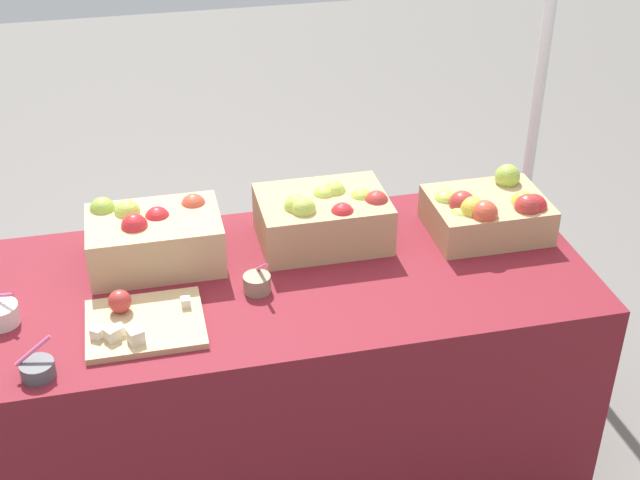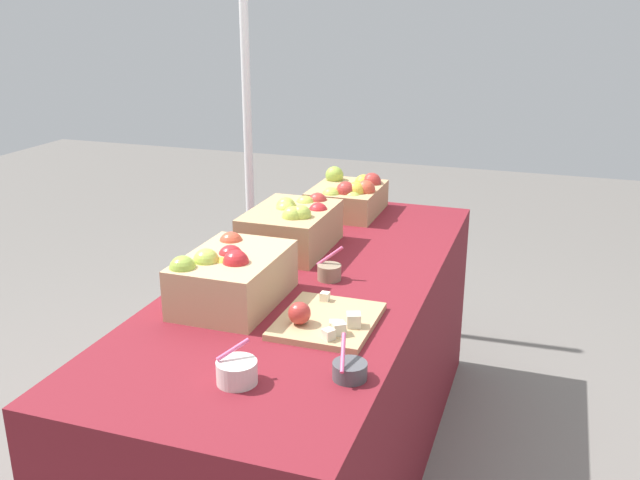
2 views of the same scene
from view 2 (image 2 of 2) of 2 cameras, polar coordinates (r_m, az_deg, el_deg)
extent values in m
plane|color=slate|center=(2.63, -0.60, -18.15)|extent=(10.00, 10.00, 0.00)
cube|color=maroon|center=(2.42, -0.63, -11.14)|extent=(1.90, 0.76, 0.74)
cube|color=tan|center=(2.93, 2.22, 3.29)|extent=(0.35, 0.27, 0.11)
sphere|color=#99B742|center=(3.03, 1.18, 5.28)|extent=(0.08, 0.08, 0.08)
sphere|color=#B2332D|center=(2.83, 2.11, 4.00)|extent=(0.08, 0.08, 0.08)
sphere|color=#D14C33|center=(2.85, 3.73, 4.10)|extent=(0.08, 0.08, 0.08)
sphere|color=#B2C64C|center=(2.85, 1.60, 3.60)|extent=(0.08, 0.08, 0.08)
sphere|color=gold|center=(3.00, 3.55, 4.60)|extent=(0.08, 0.08, 0.08)
sphere|color=#B2332D|center=(2.98, 4.24, 4.73)|extent=(0.08, 0.08, 0.08)
sphere|color=#B2C64C|center=(2.82, 0.91, 3.53)|extent=(0.08, 0.08, 0.08)
sphere|color=#B2C64C|center=(2.81, 2.67, 3.23)|extent=(0.08, 0.08, 0.08)
sphere|color=gold|center=(2.83, 2.93, 3.97)|extent=(0.08, 0.08, 0.08)
sphere|color=red|center=(3.01, 4.24, 4.72)|extent=(0.08, 0.08, 0.08)
cube|color=tan|center=(2.49, -2.37, 0.88)|extent=(0.38, 0.27, 0.15)
sphere|color=#B2C64C|center=(2.49, -2.82, 2.34)|extent=(0.07, 0.07, 0.07)
sphere|color=#B2C64C|center=(2.52, -2.78, 2.69)|extent=(0.07, 0.07, 0.07)
sphere|color=#B2C64C|center=(2.58, -1.21, 2.84)|extent=(0.07, 0.07, 0.07)
sphere|color=#B2C64C|center=(2.38, -1.56, 2.03)|extent=(0.07, 0.07, 0.07)
sphere|color=#B2C64C|center=(2.38, -2.25, 1.91)|extent=(0.07, 0.07, 0.07)
sphere|color=#B2332D|center=(2.60, -0.20, 3.09)|extent=(0.07, 0.07, 0.07)
sphere|color=red|center=(2.48, -0.16, 2.24)|extent=(0.07, 0.07, 0.07)
cube|color=tan|center=(2.06, -7.03, -3.14)|extent=(0.38, 0.26, 0.15)
sphere|color=red|center=(1.98, -6.85, -1.87)|extent=(0.08, 0.08, 0.08)
sphere|color=#D14C33|center=(2.17, -7.24, -0.30)|extent=(0.08, 0.08, 0.08)
sphere|color=#99B742|center=(1.96, -11.11, -2.33)|extent=(0.08, 0.08, 0.08)
sphere|color=gold|center=(2.01, -7.98, -2.44)|extent=(0.08, 0.08, 0.08)
sphere|color=#B2C64C|center=(2.00, -9.24, -1.75)|extent=(0.08, 0.08, 0.08)
sphere|color=red|center=(2.06, -7.28, -1.42)|extent=(0.08, 0.08, 0.08)
cube|color=tan|center=(1.94, 0.61, -6.60)|extent=(0.30, 0.26, 0.02)
cube|color=beige|center=(1.84, 1.53, -7.19)|extent=(0.05, 0.05, 0.03)
cube|color=beige|center=(1.88, 2.76, -6.50)|extent=(0.05, 0.05, 0.04)
cube|color=beige|center=(1.81, 0.70, -7.67)|extent=(0.04, 0.04, 0.03)
sphere|color=#B2332D|center=(1.89, -1.68, -5.97)|extent=(0.06, 0.06, 0.06)
cube|color=beige|center=(1.86, 1.19, -6.99)|extent=(0.03, 0.03, 0.03)
cube|color=beige|center=(2.04, 0.40, -4.61)|extent=(0.02, 0.02, 0.02)
cylinder|color=#4C4C51|center=(1.67, 2.44, -10.57)|extent=(0.08, 0.08, 0.04)
cylinder|color=#EA598C|center=(1.65, 1.88, -9.14)|extent=(0.09, 0.03, 0.06)
cylinder|color=silver|center=(1.66, -6.78, -10.61)|extent=(0.10, 0.10, 0.05)
cylinder|color=#EA598C|center=(1.65, -7.10, -8.83)|extent=(0.07, 0.06, 0.04)
cylinder|color=gray|center=(2.23, 0.76, -2.64)|extent=(0.08, 0.08, 0.05)
cylinder|color=#EA598C|center=(2.23, 0.81, -1.31)|extent=(0.03, 0.09, 0.07)
cylinder|color=white|center=(3.52, -5.97, 10.99)|extent=(0.04, 0.04, 2.21)
camera|label=1|loc=(2.24, 63.25, 23.76)|focal=49.69mm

